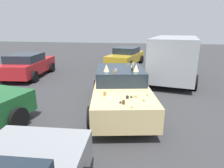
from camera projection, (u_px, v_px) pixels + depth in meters
ground_plane at (120, 109)px, 6.79m from camera, size 60.00×60.00×0.00m
art_car_decorated at (120, 89)px, 6.65m from camera, size 4.72×2.67×1.64m
parked_van_near_right at (174, 57)px, 10.13m from camera, size 5.12×2.97×2.30m
parked_sedan_near_left at (126, 56)px, 14.51m from camera, size 4.64×2.64×1.34m
parked_sedan_row_back_far at (28, 65)px, 11.06m from camera, size 4.19×2.31×1.36m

